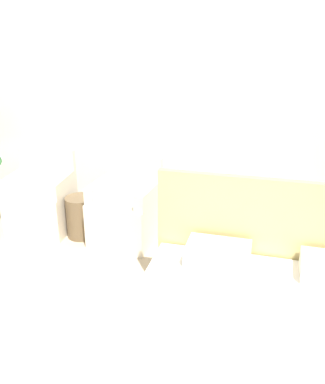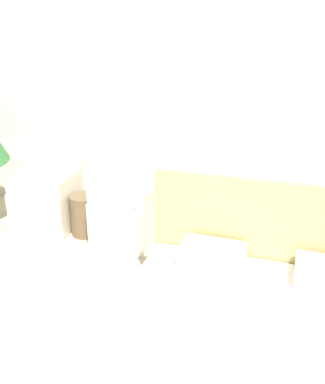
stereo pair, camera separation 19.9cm
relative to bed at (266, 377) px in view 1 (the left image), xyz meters
The scene contains 5 objects.
wall_back 3.09m from the bed, 116.61° to the left, with size 10.00×0.06×2.90m.
bed is the anchor object (origin of this frame).
armchair_near_window_left 3.19m from the bed, 143.28° to the left, with size 0.69×0.66×0.88m.
armchair_near_window_right 2.46m from the bed, 129.22° to the left, with size 0.69×0.66×0.88m.
side_table 2.77m from the bed, 137.89° to the left, with size 0.32×0.32×0.46m.
Camera 1 is at (1.20, -0.60, 2.21)m, focal length 40.00 mm.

